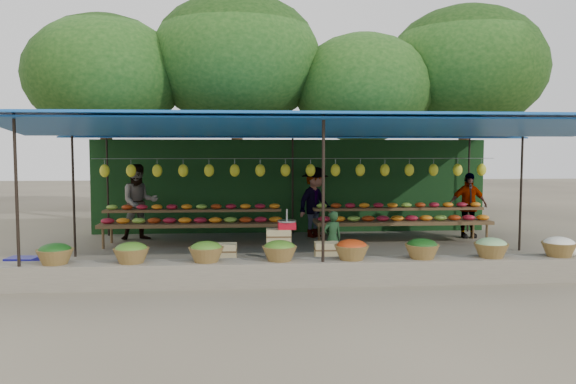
{
  "coord_description": "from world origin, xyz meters",
  "views": [
    {
      "loc": [
        -1.27,
        -11.87,
        2.22
      ],
      "look_at": [
        -0.33,
        0.2,
        1.31
      ],
      "focal_mm": 35.0,
      "sensor_mm": 36.0,
      "label": 1
    }
  ],
  "objects": [
    {
      "name": "crate_counter",
      "position": [
        -0.68,
        -1.66,
        0.31
      ],
      "size": [
        2.36,
        0.35,
        0.77
      ],
      "color": "tan",
      "rests_on": "ground"
    },
    {
      "name": "weighing_scale",
      "position": [
        -0.5,
        -1.66,
        0.86
      ],
      "size": [
        0.34,
        0.34,
        0.37
      ],
      "color": "red",
      "rests_on": "crate_counter"
    },
    {
      "name": "ground",
      "position": [
        0.0,
        0.0,
        0.0
      ],
      "size": [
        60.0,
        60.0,
        0.0
      ],
      "primitive_type": "plane",
      "color": "brown",
      "rests_on": "ground"
    },
    {
      "name": "tree_row",
      "position": [
        0.5,
        6.09,
        4.7
      ],
      "size": [
        16.51,
        5.5,
        7.12
      ],
      "color": "#342013",
      "rests_on": "ground"
    },
    {
      "name": "customer_mid",
      "position": [
        0.52,
        2.24,
        0.89
      ],
      "size": [
        1.3,
        1.27,
        1.79
      ],
      "primitive_type": "imported",
      "rotation": [
        0.0,
        0.0,
        0.73
      ],
      "color": "slate",
      "rests_on": "ground"
    },
    {
      "name": "customer_right",
      "position": [
        4.39,
        1.9,
        0.82
      ],
      "size": [
        0.98,
        0.44,
        1.65
      ],
      "primitive_type": "imported",
      "rotation": [
        0.0,
        0.0,
        -0.04
      ],
      "color": "slate",
      "rests_on": "ground"
    },
    {
      "name": "produce_baskets",
      "position": [
        -0.1,
        -2.75,
        0.56
      ],
      "size": [
        8.98,
        0.58,
        0.34
      ],
      "color": "brown",
      "rests_on": "stone_curb"
    },
    {
      "name": "fruit_table_left",
      "position": [
        -2.49,
        1.35,
        0.61
      ],
      "size": [
        4.21,
        0.95,
        0.93
      ],
      "color": "#4E341F",
      "rests_on": "ground"
    },
    {
      "name": "netting_backdrop",
      "position": [
        0.0,
        3.15,
        1.25
      ],
      "size": [
        10.6,
        0.06,
        2.5
      ],
      "primitive_type": "cube",
      "color": "#1B4017",
      "rests_on": "ground"
    },
    {
      "name": "customer_left",
      "position": [
        -3.86,
        2.13,
        0.94
      ],
      "size": [
        1.09,
        0.97,
        1.88
      ],
      "primitive_type": "imported",
      "rotation": [
        0.0,
        0.0,
        0.33
      ],
      "color": "slate",
      "rests_on": "ground"
    },
    {
      "name": "blue_crate_back",
      "position": [
        -5.24,
        -1.64,
        0.15
      ],
      "size": [
        0.55,
        0.43,
        0.31
      ],
      "primitive_type": "cube",
      "rotation": [
        0.0,
        0.0,
        -0.11
      ],
      "color": "navy",
      "rests_on": "ground"
    },
    {
      "name": "stall_canopy",
      "position": [
        -0.0,
        0.06,
        2.68
      ],
      "size": [
        10.8,
        6.6,
        2.82
      ],
      "color": "black",
      "rests_on": "ground"
    },
    {
      "name": "stone_curb",
      "position": [
        0.0,
        -2.75,
        0.2
      ],
      "size": [
        10.6,
        0.55,
        0.4
      ],
      "primitive_type": "cube",
      "color": "#6D6557",
      "rests_on": "ground"
    },
    {
      "name": "fruit_table_right",
      "position": [
        2.51,
        1.35,
        0.61
      ],
      "size": [
        4.21,
        0.95,
        0.93
      ],
      "color": "#4E341F",
      "rests_on": "ground"
    },
    {
      "name": "vendor_seated",
      "position": [
        0.41,
        -1.29,
        0.53
      ],
      "size": [
        0.44,
        0.35,
        1.05
      ],
      "primitive_type": "imported",
      "rotation": [
        0.0,
        0.0,
        3.43
      ],
      "color": "#19381C",
      "rests_on": "ground"
    }
  ]
}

